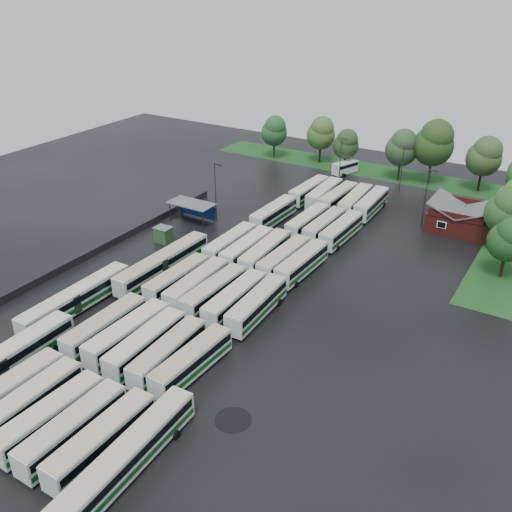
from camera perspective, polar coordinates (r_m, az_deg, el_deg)
The scene contains 57 objects.
ground at distance 77.52m, azimuth -5.92°, elevation -4.75°, with size 160.00×160.00×0.00m, color black.
brick_building at distance 103.52m, azimuth 19.69°, elevation 3.42°, with size 10.07×8.60×5.39m.
wash_shed at distance 101.18m, azimuth -6.35°, elevation 5.06°, with size 8.20×4.20×3.58m.
utility_hut at distance 94.61m, azimuth -9.26°, elevation 2.14°, with size 2.70×2.20×2.62m.
grass_strip_north at distance 129.38m, azimuth 12.43°, elevation 8.16°, with size 80.00×10.00×0.01m, color #143F14.
west_fence at distance 95.71m, azimuth -13.74°, elevation 1.51°, with size 0.10×50.00×1.20m, color #2D2D30.
bus_r0c0 at distance 64.99m, azimuth -23.35°, elevation -12.33°, with size 2.78×12.12×3.36m.
bus_r0c1 at distance 63.11m, azimuth -21.58°, elevation -13.34°, with size 2.62×11.70×3.25m.
bus_r0c2 at distance 60.62m, azimuth -19.89°, elevation -14.89°, with size 2.95×11.91×3.29m.
bus_r0c3 at distance 58.69m, azimuth -17.85°, elevation -16.11°, with size 2.64×11.94×3.32m.
bus_r0c4 at distance 56.84m, azimuth -15.19°, elevation -17.33°, with size 2.67×12.11×3.36m.
bus_r1c0 at distance 71.55m, azimuth -14.84°, elevation -6.86°, with size 2.59×12.12×3.37m.
bus_r1c1 at distance 69.60m, azimuth -12.68°, elevation -7.60°, with size 2.84×12.35×3.43m.
bus_r1c2 at distance 67.61m, azimuth -10.95°, elevation -8.61°, with size 2.92×12.12×3.35m.
bus_r1c3 at distance 65.83m, azimuth -8.81°, elevation -9.55°, with size 2.97×11.87×3.28m.
bus_r1c4 at distance 64.29m, azimuth -6.45°, elevation -10.41°, with size 2.90×11.81×3.26m.
bus_r2c0 at distance 79.99m, azimuth -7.85°, elevation -2.30°, with size 2.75×11.81×3.27m.
bus_r2c1 at distance 78.13m, azimuth -5.90°, elevation -2.88°, with size 2.88×12.26×3.40m.
bus_r2c2 at distance 76.46m, azimuth -4.22°, elevation -3.55°, with size 2.82×12.05×3.34m.
bus_r2c3 at distance 74.67m, azimuth -2.12°, elevation -4.30°, with size 2.71×12.13×3.37m.
bus_r2c4 at distance 73.41m, azimuth 0.09°, elevation -4.88°, with size 3.07×12.23×3.38m.
bus_r3c0 at distance 89.21m, azimuth -2.58°, elevation 1.23°, with size 2.56×11.85×3.30m.
bus_r3c1 at distance 87.54m, azimuth -0.88°, elevation 0.75°, with size 2.67×12.08×3.36m.
bus_r3c2 at distance 86.22m, azimuth 0.95°, elevation 0.34°, with size 3.07×12.39×3.42m.
bus_r3c3 at distance 84.75m, azimuth 2.83°, elevation -0.24°, with size 2.83×12.02×3.33m.
bus_r3c4 at distance 83.60m, azimuth 4.61°, elevation -0.72°, with size 2.90×11.97×3.31m.
bus_r4c0 at distance 100.27m, azimuth 1.78°, elevation 4.30°, with size 2.80×12.07×3.35m.
bus_r4c2 at distance 97.39m, azimuth 5.18°, elevation 3.45°, with size 2.74×11.74×3.25m.
bus_r4c3 at distance 96.11m, azimuth 6.87°, elevation 3.02°, with size 2.69×11.68×3.24m.
bus_r4c4 at distance 94.71m, azimuth 8.53°, elevation 2.55°, with size 2.78×11.96×3.31m.
bus_r5c0 at distance 111.16m, azimuth 5.34°, elevation 6.53°, with size 2.94×11.95×3.30m.
bus_r5c1 at distance 109.72m, azimuth 6.83°, elevation 6.19°, with size 3.01×12.18×3.37m.
bus_r5c2 at distance 108.40m, azimuth 8.23°, elevation 5.81°, with size 2.94×11.90×3.29m.
bus_r5c3 at distance 107.24m, azimuth 9.91°, elevation 5.47°, with size 3.16×12.21×3.37m.
bus_r5c4 at distance 106.46m, azimuth 11.45°, elevation 5.16°, with size 2.90×12.14×3.36m.
artic_bus_west_a at distance 69.40m, azimuth -23.93°, elevation -9.69°, with size 2.90×18.18×3.37m.
artic_bus_west_b at distance 84.32m, azimuth -9.29°, elevation -0.72°, with size 2.94×18.20×3.37m.
artic_bus_west_c at distance 78.28m, azimuth -17.56°, elevation -4.13°, with size 2.51×17.50×3.25m.
artic_bus_east at distance 54.72m, azimuth -12.97°, elevation -19.20°, with size 3.16×17.76×3.28m.
minibus at distance 126.69m, azimuth 8.89°, elevation 8.77°, with size 4.14×6.43×2.64m.
tree_north_0 at distance 135.01m, azimuth 1.86°, elevation 12.43°, with size 6.05×6.05×10.02m.
tree_north_1 at distance 132.08m, azimuth 6.55°, elevation 12.14°, with size 6.47×6.47×10.71m.
tree_north_2 at distance 127.59m, azimuth 9.02°, elevation 11.03°, with size 5.63×5.63×9.33m.
tree_north_3 at distance 123.30m, azimuth 14.42°, elevation 10.48°, with size 6.68×6.68×11.06m.
tree_north_4 at distance 122.53m, azimuth 17.42°, elevation 10.78°, with size 8.18×8.18×13.55m.
tree_north_5 at distance 121.72m, azimuth 21.94°, elevation 9.27°, with size 6.89×6.89×11.41m.
tree_east_0 at distance 88.24m, azimuth 24.03°, elevation 1.56°, with size 5.78×5.78×9.57m.
tree_east_1 at distance 96.46m, azimuth 23.83°, elevation 4.19°, with size 6.46×6.46×10.70m.
lamp_post_ne at distance 101.17m, azimuth 16.70°, elevation 5.95°, with size 1.62×0.32×10.53m.
lamp_post_nw at distance 100.81m, azimuth -4.03°, elevation 6.91°, with size 1.59×0.31×10.33m.
lamp_post_back_w at distance 119.34m, azimuth 8.51°, elevation 9.72°, with size 1.48×0.29×9.62m.
lamp_post_back_e at distance 116.82m, azimuth 14.47°, elevation 8.76°, with size 1.47×0.29×9.58m.
puddle_0 at distance 69.09m, azimuth -16.87°, elevation -10.42°, with size 3.80×3.80×0.01m, color black.
puddle_1 at distance 62.47m, azimuth -12.03°, elevation -14.36°, with size 4.34×4.34×0.01m, color black.
puddle_2 at distance 83.83m, azimuth -7.73°, elevation -2.22°, with size 5.24×5.24×0.01m, color black.
puddle_3 at distance 76.55m, azimuth -4.22°, elevation -5.12°, with size 4.42×4.42×0.01m, color black.
puddle_4 at distance 59.62m, azimuth -2.30°, elevation -16.06°, with size 3.81×3.81×0.01m, color black.
Camera 1 is at (40.94, -51.62, 40.85)m, focal length 40.00 mm.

